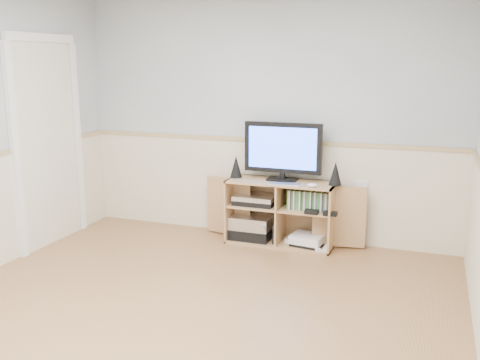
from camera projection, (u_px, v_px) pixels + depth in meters
name	position (u px, v px, depth m)	size (l,w,h in m)	color
room	(164.00, 154.00, 3.56)	(4.04, 4.54, 2.54)	#AF7B4D
media_cabinet	(282.00, 211.00, 5.44)	(1.68, 0.40, 0.65)	tan
monitor	(283.00, 149.00, 5.30)	(0.78, 0.18, 0.58)	black
speaker_left	(236.00, 167.00, 5.48)	(0.12, 0.12, 0.23)	black
speaker_right	(335.00, 173.00, 5.14)	(0.12, 0.12, 0.23)	black
keyboard	(284.00, 184.00, 5.17)	(0.30, 0.12, 0.01)	silver
mouse	(312.00, 185.00, 5.07)	(0.10, 0.06, 0.04)	white
av_components	(253.00, 220.00, 5.51)	(0.51, 0.31, 0.47)	black
game_consoles	(306.00, 240.00, 5.34)	(0.46, 0.30, 0.11)	white
game_cases	(309.00, 200.00, 5.24)	(0.40, 0.14, 0.19)	#3F8C3F
wall_outlet	(362.00, 188.00, 5.27)	(0.12, 0.03, 0.12)	white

